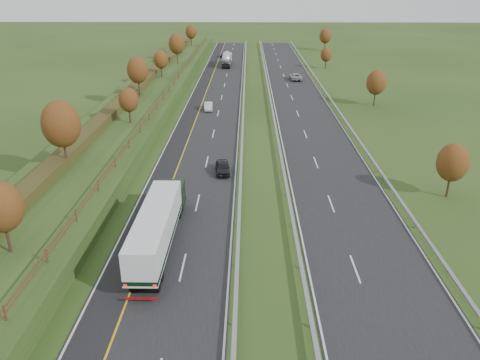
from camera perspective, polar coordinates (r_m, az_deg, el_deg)
The scene contains 19 objects.
ground at distance 79.10m, azimuth 2.06°, elevation 7.35°, with size 400.00×400.00×0.00m, color #284117.
near_carriageway at distance 84.15m, azimuth -3.50°, elevation 8.30°, with size 10.50×200.00×0.04m, color black.
far_carriageway at distance 84.50m, azimuth 7.84°, elevation 8.19°, with size 10.50×200.00×0.04m, color black.
hard_shoulder at distance 84.52m, azimuth -6.07°, elevation 8.29°, with size 3.00×200.00×0.04m, color black.
lane_markings at distance 83.78m, azimuth 0.91°, elevation 8.30°, with size 26.75×200.00×0.01m.
embankment_left at distance 85.89m, azimuth -12.30°, elevation 8.80°, with size 12.00×200.00×2.00m, color #284117.
hedge_left at distance 86.01m, azimuth -13.71°, elevation 9.76°, with size 2.20×180.00×1.10m, color #333515.
fence_left at distance 84.19m, azimuth -9.44°, elevation 9.94°, with size 0.12×189.06×1.20m.
median_barrier_near at distance 83.76m, azimuth 0.42°, elevation 8.69°, with size 0.32×200.00×0.71m.
median_barrier_far at distance 83.87m, azimuth 3.95°, elevation 8.66°, with size 0.32×200.00×0.71m.
outer_barrier_far at distance 85.24m, azimuth 11.78°, elevation 8.47°, with size 0.32×200.00×0.71m.
trees_left at distance 81.47m, azimuth -12.89°, elevation 11.86°, with size 6.64×164.30×7.66m.
trees_far at distance 114.07m, azimuth 13.15°, elevation 13.86°, with size 8.45×118.60×7.12m.
box_lorry at distance 40.70m, azimuth -9.94°, elevation -5.36°, with size 2.58×16.28×4.06m.
road_tanker at distance 131.85m, azimuth -1.64°, elevation 14.57°, with size 2.40×11.22×3.46m.
car_dark_near at distance 56.43m, azimuth -2.16°, elevation 1.54°, with size 1.68×4.18×1.42m, color black.
car_silver_mid at distance 85.21m, azimuth -3.87°, elevation 8.97°, with size 1.44×4.14×1.36m, color silver.
car_small_far at distance 146.58m, azimuth -2.06°, elevation 14.97°, with size 1.86×4.59×1.33m, color #14193F.
car_oncoming at distance 112.82m, azimuth 6.80°, elevation 12.41°, with size 2.55×5.52×1.53m, color #A7A8AC.
Camera 1 is at (6.46, -21.10, 21.51)m, focal length 35.00 mm.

